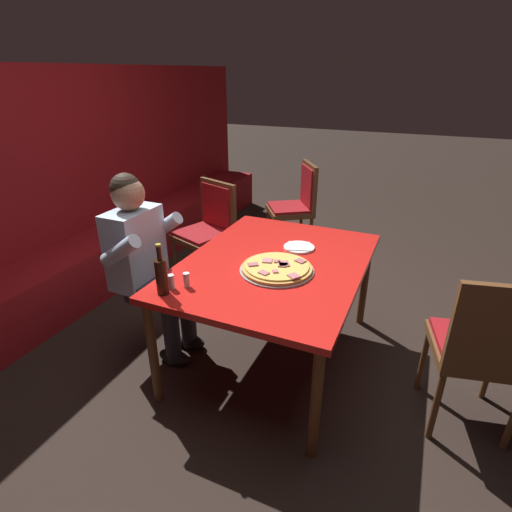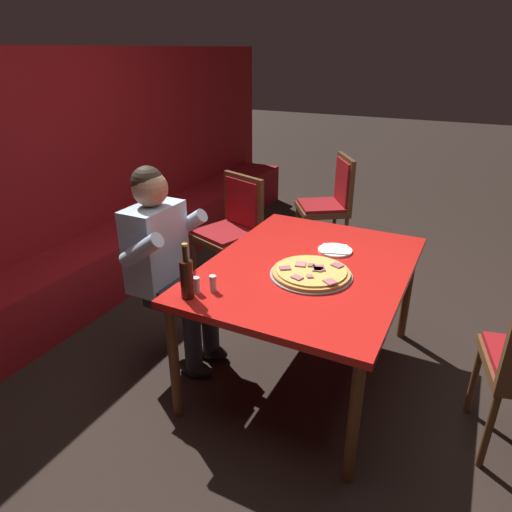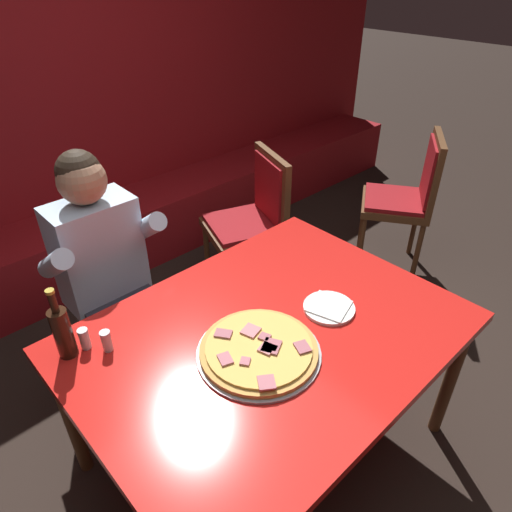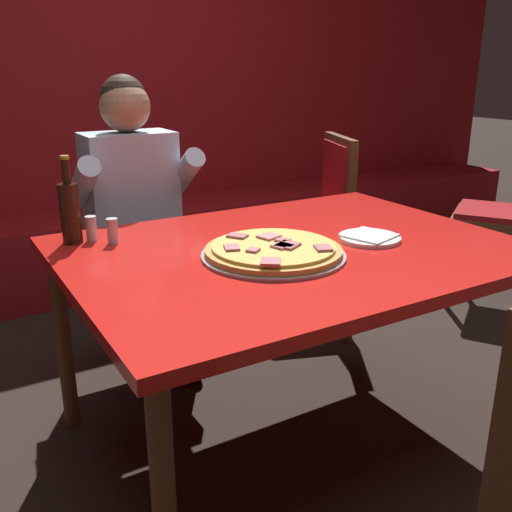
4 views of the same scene
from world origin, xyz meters
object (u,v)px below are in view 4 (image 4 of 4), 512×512
shaker_parmesan (91,230)px  diner_seated_blue_shirt (139,214)px  pizza (273,251)px  plate_white_paper (370,238)px  main_dining_table (293,264)px  beer_bottle (70,211)px  shaker_black_pepper (113,232)px  dining_chair_near_left (316,209)px

shaker_parmesan → diner_seated_blue_shirt: diner_seated_blue_shirt is taller
pizza → plate_white_paper: pizza is taller
diner_seated_blue_shirt → main_dining_table: bearing=-73.1°
main_dining_table → plate_white_paper: 0.28m
beer_bottle → shaker_parmesan: bearing=-11.7°
plate_white_paper → diner_seated_blue_shirt: (-0.51, 0.89, -0.04)m
pizza → beer_bottle: beer_bottle is taller
diner_seated_blue_shirt → plate_white_paper: bearing=-60.2°
shaker_black_pepper → diner_seated_blue_shirt: diner_seated_blue_shirt is taller
plate_white_paper → pizza: bearing=177.5°
pizza → diner_seated_blue_shirt: diner_seated_blue_shirt is taller
dining_chair_near_left → shaker_black_pepper: bearing=-154.5°
beer_bottle → diner_seated_blue_shirt: bearing=47.4°
shaker_black_pepper → dining_chair_near_left: size_ratio=0.09×
beer_bottle → dining_chair_near_left: size_ratio=0.31×
plate_white_paper → dining_chair_near_left: size_ratio=0.22×
main_dining_table → pizza: (-0.11, -0.06, 0.08)m
main_dining_table → dining_chair_near_left: (0.80, 0.95, -0.11)m
shaker_black_pepper → diner_seated_blue_shirt: size_ratio=0.07×
diner_seated_blue_shirt → beer_bottle: bearing=-132.6°
shaker_black_pepper → dining_chair_near_left: bearing=25.5°
main_dining_table → diner_seated_blue_shirt: diner_seated_blue_shirt is taller
shaker_black_pepper → shaker_parmesan: same height
dining_chair_near_left → plate_white_paper: bearing=-117.5°
plate_white_paper → beer_bottle: bearing=151.1°
pizza → plate_white_paper: (0.38, -0.02, -0.01)m
main_dining_table → plate_white_paper: bearing=-16.2°
main_dining_table → diner_seated_blue_shirt: size_ratio=1.15×
pizza → dining_chair_near_left: size_ratio=0.47×
shaker_black_pepper → main_dining_table: bearing=-33.4°
beer_bottle → diner_seated_blue_shirt: (0.37, 0.40, -0.15)m
shaker_black_pepper → pizza: bearing=-45.3°
beer_bottle → shaker_parmesan: beer_bottle is taller
diner_seated_blue_shirt → shaker_parmesan: bearing=-126.7°
pizza → shaker_parmesan: bearing=133.9°
pizza → shaker_black_pepper: size_ratio=5.26×
shaker_parmesan → shaker_black_pepper: bearing=-51.0°
plate_white_paper → dining_chair_near_left: (0.53, 1.03, -0.19)m
diner_seated_blue_shirt → shaker_black_pepper: bearing=-118.1°
main_dining_table → beer_bottle: beer_bottle is taller
shaker_black_pepper → diner_seated_blue_shirt: bearing=61.9°
plate_white_paper → shaker_parmesan: size_ratio=2.44×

